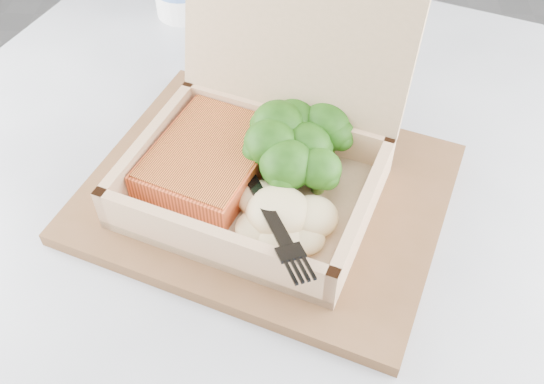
{
  "coord_description": "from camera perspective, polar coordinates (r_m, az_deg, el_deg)",
  "views": [
    {
      "loc": [
        -0.47,
        -0.53,
        1.18
      ],
      "look_at": [
        -0.5,
        -0.17,
        0.79
      ],
      "focal_mm": 40.0,
      "sensor_mm": 36.0,
      "label": 1
    }
  ],
  "objects": [
    {
      "name": "cafe_table",
      "position": [
        0.74,
        0.54,
        -10.49
      ],
      "size": [
        1.07,
        1.07,
        0.74
      ],
      "rotation": [
        0.0,
        0.0,
        -0.36
      ],
      "color": "black",
      "rests_on": "floor"
    },
    {
      "name": "serving_tray",
      "position": [
        0.58,
        -0.51,
        -0.05
      ],
      "size": [
        0.39,
        0.35,
        0.01
      ],
      "primitive_type": "cube",
      "rotation": [
        0.0,
        0.0,
        -0.33
      ],
      "color": "brown",
      "rests_on": "cafe_table"
    },
    {
      "name": "takeout_container",
      "position": [
        0.55,
        -0.51,
        5.46
      ],
      "size": [
        0.28,
        0.27,
        0.21
      ],
      "rotation": [
        0.0,
        0.0,
        -0.34
      ],
      "color": "tan",
      "rests_on": "serving_tray"
    },
    {
      "name": "salmon_fillet",
      "position": [
        0.57,
        -5.82,
        3.17
      ],
      "size": [
        0.14,
        0.16,
        0.03
      ],
      "primitive_type": "cube",
      "rotation": [
        0.0,
        0.0,
        -0.37
      ],
      "color": "orange",
      "rests_on": "takeout_container"
    },
    {
      "name": "broccoli_pile",
      "position": [
        0.57,
        3.25,
        3.98
      ],
      "size": [
        0.12,
        0.12,
        0.04
      ],
      "primitive_type": null,
      "color": "#2A6D18",
      "rests_on": "takeout_container"
    },
    {
      "name": "mashed_potatoes",
      "position": [
        0.52,
        0.58,
        -1.84
      ],
      "size": [
        0.09,
        0.08,
        0.03
      ],
      "primitive_type": "ellipsoid",
      "color": "beige",
      "rests_on": "takeout_container"
    },
    {
      "name": "plastic_fork",
      "position": [
        0.52,
        -1.13,
        -0.05
      ],
      "size": [
        0.07,
        0.14,
        0.02
      ],
      "rotation": [
        0.0,
        0.0,
        3.53
      ],
      "color": "black",
      "rests_on": "mashed_potatoes"
    },
    {
      "name": "receipt",
      "position": [
        0.72,
        5.47,
        10.6
      ],
      "size": [
        0.13,
        0.14,
        0.0
      ],
      "primitive_type": "cube",
      "rotation": [
        0.0,
        0.0,
        -0.62
      ],
      "color": "white",
      "rests_on": "cafe_table"
    }
  ]
}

